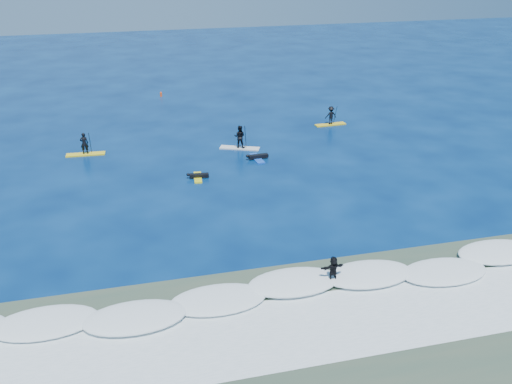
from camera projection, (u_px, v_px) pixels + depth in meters
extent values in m
plane|color=#031945|center=(235.00, 209.00, 37.31)|extent=(160.00, 160.00, 0.00)
cube|color=#374B3B|center=(302.00, 344.00, 24.93)|extent=(90.00, 13.00, 0.01)
cube|color=white|center=(277.00, 293.00, 28.47)|extent=(40.00, 6.00, 0.30)
cube|color=silver|center=(295.00, 330.00, 25.81)|extent=(34.00, 5.00, 0.02)
cube|color=yellow|center=(86.00, 154.00, 46.52)|extent=(3.13, 0.94, 0.10)
imported|color=black|center=(84.00, 143.00, 46.14)|extent=(0.67, 0.46, 1.78)
cylinder|color=black|center=(90.00, 144.00, 46.25)|extent=(0.08, 0.71, 2.07)
cube|color=black|center=(92.00, 155.00, 46.65)|extent=(0.12, 0.03, 0.31)
cube|color=silver|center=(240.00, 148.00, 47.88)|extent=(3.39, 2.08, 0.11)
imported|color=black|center=(240.00, 137.00, 47.47)|extent=(1.14, 1.03, 1.91)
cylinder|color=black|center=(246.00, 138.00, 47.42)|extent=(0.35, 0.72, 2.23)
cube|color=black|center=(246.00, 150.00, 47.86)|extent=(0.13, 0.03, 0.33)
cube|color=yellow|center=(330.00, 124.00, 53.91)|extent=(3.01, 0.93, 0.10)
imported|color=black|center=(331.00, 115.00, 53.54)|extent=(1.14, 0.70, 1.71)
cylinder|color=black|center=(335.00, 115.00, 53.69)|extent=(0.09, 0.68, 1.99)
cube|color=black|center=(335.00, 125.00, 54.07)|extent=(0.12, 0.03, 0.30)
cube|color=yellow|center=(198.00, 177.00, 42.03)|extent=(0.78, 2.11, 0.10)
cube|color=black|center=(199.00, 175.00, 41.97)|extent=(1.46, 0.53, 0.24)
sphere|color=black|center=(188.00, 175.00, 41.83)|extent=(0.24, 0.24, 0.24)
cube|color=blue|center=(257.00, 158.00, 45.63)|extent=(0.76, 2.34, 0.11)
cube|color=black|center=(258.00, 156.00, 45.59)|extent=(1.62, 0.52, 0.26)
sphere|color=black|center=(248.00, 156.00, 45.29)|extent=(0.26, 0.26, 0.26)
cube|color=silver|center=(332.00, 281.00, 29.10)|extent=(2.08, 0.73, 0.11)
imported|color=black|center=(333.00, 269.00, 28.79)|extent=(1.30, 0.51, 1.37)
cylinder|color=#F14615|center=(161.00, 95.00, 63.46)|extent=(0.26, 0.26, 0.42)
cone|color=#F14615|center=(161.00, 92.00, 63.33)|extent=(0.19, 0.19, 0.21)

